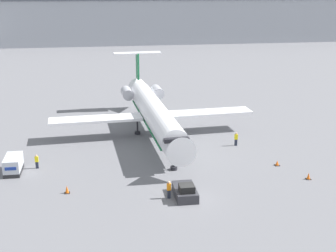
% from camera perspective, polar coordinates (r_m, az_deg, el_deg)
% --- Properties ---
extents(ground_plane, '(600.00, 600.00, 0.00)m').
position_cam_1_polar(ground_plane, '(46.57, 2.52, -8.91)').
color(ground_plane, slate).
extents(terminal_building, '(180.00, 16.80, 15.51)m').
position_cam_1_polar(terminal_building, '(161.63, -5.92, 12.77)').
color(terminal_building, '#9EA3AD').
rests_on(terminal_building, ground).
extents(airplane_main, '(28.23, 31.71, 9.42)m').
position_cam_1_polar(airplane_main, '(63.88, -1.77, 1.78)').
color(airplane_main, white).
rests_on(airplane_main, ground).
extents(pushback_tug, '(2.08, 3.90, 1.65)m').
position_cam_1_polar(pushback_tug, '(46.78, 2.10, -7.96)').
color(pushback_tug, '#2D2D33').
rests_on(pushback_tug, ground).
extents(luggage_cart, '(1.74, 3.63, 1.87)m').
position_cam_1_polar(luggage_cart, '(55.07, -18.34, -4.48)').
color(luggage_cart, '#232326').
rests_on(luggage_cart, ground).
extents(worker_near_tug, '(0.40, 0.25, 1.81)m').
position_cam_1_polar(worker_near_tug, '(46.34, 0.11, -7.72)').
color(worker_near_tug, '#232838').
rests_on(worker_near_tug, ground).
extents(worker_by_wing, '(0.40, 0.25, 1.79)m').
position_cam_1_polar(worker_by_wing, '(61.21, 8.30, -1.54)').
color(worker_by_wing, '#232838').
rests_on(worker_by_wing, ground).
extents(worker_on_apron, '(0.40, 0.24, 1.66)m').
position_cam_1_polar(worker_on_apron, '(55.45, -15.71, -4.16)').
color(worker_on_apron, '#232838').
rests_on(worker_on_apron, ground).
extents(traffic_cone_left, '(0.53, 0.53, 0.82)m').
position_cam_1_polar(traffic_cone_left, '(48.70, -12.22, -7.57)').
color(traffic_cone_left, black).
rests_on(traffic_cone_left, ground).
extents(traffic_cone_right, '(0.57, 0.57, 0.59)m').
position_cam_1_polar(traffic_cone_right, '(55.88, 13.17, -4.43)').
color(traffic_cone_right, black).
rests_on(traffic_cone_right, ground).
extents(traffic_cone_mid, '(0.54, 0.54, 0.73)m').
position_cam_1_polar(traffic_cone_mid, '(53.01, 16.76, -5.87)').
color(traffic_cone_mid, black).
rests_on(traffic_cone_mid, ground).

